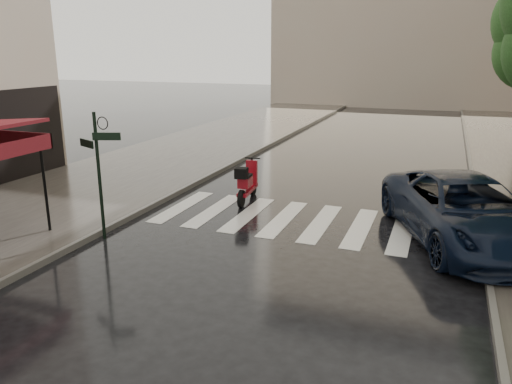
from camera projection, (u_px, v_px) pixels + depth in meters
The scene contains 8 objects.
ground at pixel (57, 302), 9.14m from camera, with size 120.00×120.00×0.00m, color black.
sidewalk_near at pixel (172, 157), 21.46m from camera, with size 6.00×60.00×0.12m, color #38332D.
curb_near at pixel (237, 162), 20.41m from camera, with size 0.12×60.00×0.16m, color #595651.
curb_far at pixel (473, 181), 17.38m from camera, with size 0.12×60.00×0.16m, color #595651.
crosswalk at pixel (302, 221), 13.52m from camera, with size 7.85×3.20×0.01m.
signpost at pixel (99, 166), 11.75m from camera, with size 1.17×0.29×3.10m.
scooter at pixel (247, 183), 15.12m from camera, with size 0.58×1.88×1.23m.
parked_car at pixel (465, 211), 11.81m from camera, with size 2.64×5.72×1.59m, color black.
Camera 1 is at (6.34, -6.41, 4.43)m, focal length 35.00 mm.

